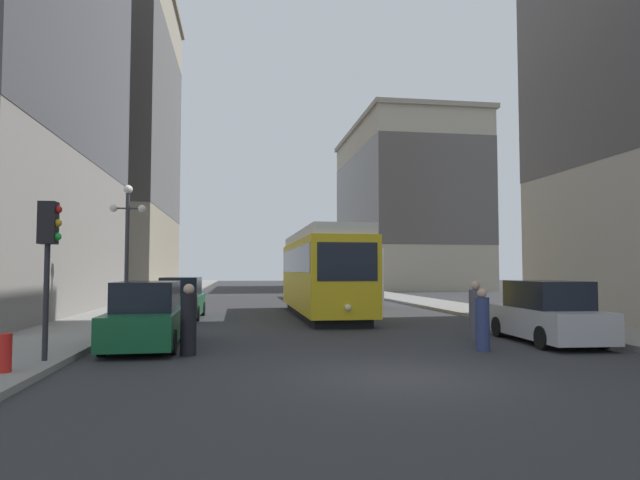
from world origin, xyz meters
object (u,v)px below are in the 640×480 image
(transit_bus, at_px, (342,273))
(fire_hydrant, at_px, (5,353))
(pedestrian_crossing_near, at_px, (189,322))
(pedestrian_crossing_far, at_px, (476,313))
(parked_car_left_near, at_px, (181,299))
(streetcar, at_px, (322,271))
(parked_car_left_mid, at_px, (146,317))
(pedestrian_on_sidewalk, at_px, (482,322))
(traffic_light_near_left, at_px, (49,238))
(lamp_post_left_near, at_px, (127,231))
(parked_car_right_far, at_px, (546,314))

(transit_bus, xyz_separation_m, fire_hydrant, (-11.74, -26.37, -1.42))
(pedestrian_crossing_near, bearing_deg, pedestrian_crossing_far, 117.00)
(parked_car_left_near, height_order, pedestrian_crossing_far, parked_car_left_near)
(streetcar, distance_m, pedestrian_crossing_far, 10.05)
(parked_car_left_mid, relative_size, pedestrian_on_sidewalk, 2.83)
(parked_car_left_mid, bearing_deg, pedestrian_on_sidewalk, -13.59)
(parked_car_left_near, relative_size, fire_hydrant, 6.21)
(pedestrian_crossing_far, xyz_separation_m, fire_hydrant, (-11.69, -4.34, -0.31))
(pedestrian_crossing_near, bearing_deg, streetcar, 170.87)
(traffic_light_near_left, bearing_deg, lamp_post_left_near, 91.27)
(pedestrian_crossing_far, distance_m, traffic_light_near_left, 11.93)
(parked_car_left_near, xyz_separation_m, pedestrian_crossing_far, (9.70, -9.18, -0.00))
(traffic_light_near_left, bearing_deg, parked_car_left_mid, 59.64)
(traffic_light_near_left, bearing_deg, parked_car_right_far, 9.40)
(pedestrian_crossing_near, bearing_deg, parked_car_left_mid, -126.13)
(pedestrian_on_sidewalk, height_order, traffic_light_near_left, traffic_light_near_left)
(transit_bus, relative_size, pedestrian_crossing_near, 7.15)
(pedestrian_crossing_far, distance_m, fire_hydrant, 12.47)
(pedestrian_crossing_near, distance_m, pedestrian_on_sidewalk, 7.67)
(parked_car_left_near, height_order, parked_car_left_mid, same)
(lamp_post_left_near, bearing_deg, transit_bus, 52.47)
(lamp_post_left_near, bearing_deg, parked_car_right_far, -29.59)
(transit_bus, distance_m, pedestrian_crossing_near, 25.23)
(parked_car_left_mid, distance_m, lamp_post_left_near, 7.76)
(lamp_post_left_near, relative_size, fire_hydrant, 7.22)
(parked_car_right_far, distance_m, fire_hydrant, 14.00)
(parked_car_right_far, relative_size, pedestrian_crossing_far, 2.62)
(lamp_post_left_near, bearing_deg, parked_car_left_mid, -74.72)
(pedestrian_crossing_far, relative_size, pedestrian_on_sidewalk, 1.09)
(pedestrian_crossing_near, bearing_deg, parked_car_right_far, 110.71)
(transit_bus, height_order, parked_car_right_far, transit_bus)
(traffic_light_near_left, bearing_deg, streetcar, 56.92)
(pedestrian_crossing_near, bearing_deg, fire_hydrant, -35.76)
(streetcar, height_order, fire_hydrant, streetcar)
(parked_car_right_far, bearing_deg, pedestrian_crossing_near, 8.43)
(pedestrian_crossing_near, distance_m, traffic_light_near_left, 3.80)
(parked_car_left_near, relative_size, traffic_light_near_left, 1.32)
(streetcar, relative_size, pedestrian_crossing_far, 6.76)
(parked_car_left_near, height_order, traffic_light_near_left, traffic_light_near_left)
(parked_car_left_mid, bearing_deg, parked_car_right_far, -4.51)
(parked_car_left_mid, xyz_separation_m, pedestrian_on_sidewalk, (8.94, -1.98, -0.07))
(transit_bus, bearing_deg, parked_car_right_far, -85.80)
(parked_car_right_far, bearing_deg, parked_car_left_mid, -0.17)
(pedestrian_crossing_far, bearing_deg, pedestrian_crossing_near, 34.37)
(pedestrian_on_sidewalk, bearing_deg, pedestrian_crossing_near, -102.45)
(transit_bus, xyz_separation_m, pedestrian_on_sidewalk, (-0.81, -24.10, -1.18))
(parked_car_left_mid, bearing_deg, fire_hydrant, -116.24)
(pedestrian_crossing_near, distance_m, fire_hydrant, 4.20)
(transit_bus, height_order, pedestrian_crossing_far, transit_bus)
(traffic_light_near_left, bearing_deg, parked_car_left_near, 82.11)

